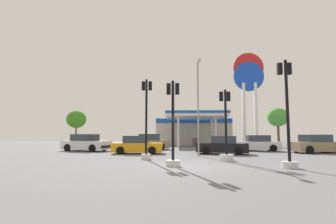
{
  "coord_description": "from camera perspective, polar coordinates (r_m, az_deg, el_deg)",
  "views": [
    {
      "loc": [
        -0.33,
        -12.46,
        1.55
      ],
      "look_at": [
        -1.3,
        14.53,
        4.01
      ],
      "focal_mm": 26.52,
      "sensor_mm": 36.0,
      "label": 1
    }
  ],
  "objects": [
    {
      "name": "tree_2",
      "position": [
        44.25,
        23.92,
        -1.15
      ],
      "size": [
        3.24,
        3.24,
        5.88
      ],
      "color": "brown",
      "rests_on": "ground"
    },
    {
      "name": "corner_streetlamp",
      "position": [
        18.1,
        6.97,
        2.96
      ],
      "size": [
        0.24,
        1.48,
        6.82
      ],
      "color": "gray",
      "rests_on": "ground"
    },
    {
      "name": "traffic_signal_3",
      "position": [
        13.04,
        25.82,
        -3.02
      ],
      "size": [
        0.71,
        0.71,
        5.14
      ],
      "color": "silver",
      "rests_on": "ground"
    },
    {
      "name": "traffic_signal_1",
      "position": [
        15.26,
        13.2,
        -6.25
      ],
      "size": [
        0.82,
        0.82,
        4.26
      ],
      "color": "silver",
      "rests_on": "ground"
    },
    {
      "name": "car_0",
      "position": [
        24.67,
        31.02,
        -6.44
      ],
      "size": [
        4.52,
        2.42,
        1.54
      ],
      "color": "black",
      "rests_on": "ground"
    },
    {
      "name": "gas_station",
      "position": [
        37.76,
        5.77,
        -4.24
      ],
      "size": [
        10.87,
        12.65,
        4.36
      ],
      "color": "beige",
      "rests_on": "ground"
    },
    {
      "name": "ground_plane",
      "position": [
        12.57,
        3.63,
        -12.28
      ],
      "size": [
        90.0,
        90.0,
        0.0
      ],
      "primitive_type": "plane",
      "color": "slate",
      "rests_on": "ground"
    },
    {
      "name": "traffic_signal_2",
      "position": [
        12.42,
        1.15,
        -5.09
      ],
      "size": [
        0.71,
        0.71,
        4.27
      ],
      "color": "silver",
      "rests_on": "ground"
    },
    {
      "name": "car_4",
      "position": [
        24.81,
        -18.32,
        -6.86
      ],
      "size": [
        4.78,
        3.08,
        1.59
      ],
      "color": "black",
      "rests_on": "ground"
    },
    {
      "name": "tree_1",
      "position": [
        42.04,
        3.11,
        -2.46
      ],
      "size": [
        2.87,
        2.87,
        5.13
      ],
      "color": "brown",
      "rests_on": "ground"
    },
    {
      "name": "station_pole_sign",
      "position": [
        37.06,
        18.11,
        5.81
      ],
      "size": [
        4.24,
        0.56,
        13.18
      ],
      "color": "white",
      "rests_on": "ground"
    },
    {
      "name": "car_1",
      "position": [
        20.5,
        12.47,
        -7.6
      ],
      "size": [
        4.29,
        2.62,
        1.43
      ],
      "color": "black",
      "rests_on": "ground"
    },
    {
      "name": "car_5",
      "position": [
        25.22,
        19.74,
        -6.89
      ],
      "size": [
        4.32,
        2.25,
        1.49
      ],
      "color": "black",
      "rests_on": "ground"
    },
    {
      "name": "car_3",
      "position": [
        25.97,
        -4.77,
        -6.99
      ],
      "size": [
        4.76,
        2.67,
        1.61
      ],
      "color": "black",
      "rests_on": "ground"
    },
    {
      "name": "car_2",
      "position": [
        20.62,
        -7.03,
        -7.65
      ],
      "size": [
        4.06,
        1.87,
        1.45
      ],
      "color": "black",
      "rests_on": "ground"
    },
    {
      "name": "traffic_signal_0",
      "position": [
        15.8,
        -5.01,
        -3.39
      ],
      "size": [
        0.65,
        0.66,
        5.08
      ],
      "color": "silver",
      "rests_on": "ground"
    },
    {
      "name": "tree_0",
      "position": [
        43.46,
        -20.31,
        -1.6
      ],
      "size": [
        3.14,
        3.14,
        5.48
      ],
      "color": "brown",
      "rests_on": "ground"
    }
  ]
}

